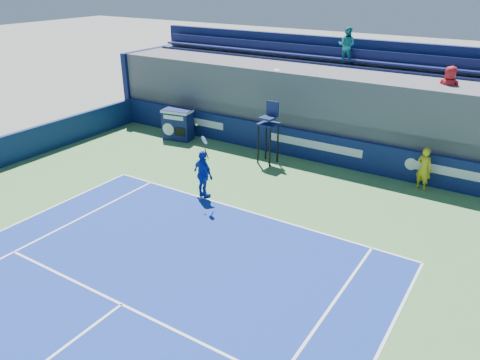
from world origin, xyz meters
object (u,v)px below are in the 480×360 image
Objects in this scene: umpire_chair at (269,126)px; match_clock at (178,124)px; ball_person at (424,169)px; tennis_player at (203,174)px.

match_clock is at bearing 176.82° from umpire_chair.
ball_person is at bearing 6.90° from umpire_chair.
ball_person is 0.60× the size of tennis_player.
tennis_player is (-6.10, -4.64, 0.06)m from ball_person.
tennis_player is at bearing -42.57° from match_clock.
match_clock is 4.94m from umpire_chair.
ball_person reaches higher than match_clock.
ball_person is 10.69m from match_clock.
tennis_player is (-0.28, -3.94, -0.68)m from umpire_chair.
ball_person is at bearing 37.29° from tennis_player.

